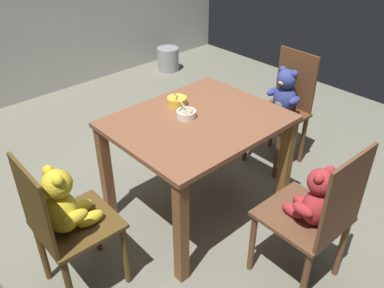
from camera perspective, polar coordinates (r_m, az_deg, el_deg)
The scene contains 8 objects.
ground_plane at distance 2.93m, azimuth 0.67°, elevation -9.51°, with size 5.20×5.20×0.04m.
dining_table at distance 2.55m, azimuth 0.76°, elevation 1.07°, with size 1.03×0.84×0.74m.
teddy_chair_near_right at distance 3.23m, azimuth 12.86°, elevation 6.11°, with size 0.40×0.39×0.91m.
teddy_chair_near_front at distance 2.21m, azimuth 17.05°, elevation -8.66°, with size 0.42×0.43×0.93m.
teddy_chair_near_left at distance 2.17m, azimuth -17.63°, elevation -9.25°, with size 0.41×0.40×0.89m.
porridge_bowl_yellow_far_center at distance 2.64m, azimuth -2.14°, elevation 6.11°, with size 0.13×0.13×0.12m.
porridge_bowl_white_center at distance 2.49m, azimuth -0.82°, elevation 4.29°, with size 0.12×0.13×0.11m.
metal_pail at distance 5.13m, azimuth -3.40°, elevation 11.93°, with size 0.27×0.27×0.28m, color #93969B.
Camera 1 is at (-1.50, -1.58, 1.94)m, focal length 37.64 mm.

